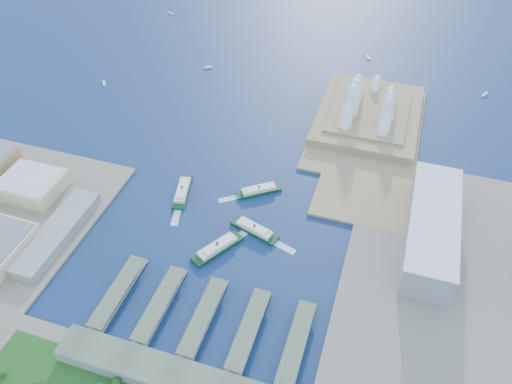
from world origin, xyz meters
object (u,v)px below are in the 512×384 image
(ferry_b, at_px, (259,189))
(opera_house, at_px, (371,99))
(ferry_d, at_px, (255,228))
(toaster_building, at_px, (431,228))
(ferry_a, at_px, (182,190))
(ferry_c, at_px, (217,246))

(ferry_b, bearing_deg, opera_house, 116.23)
(ferry_b, bearing_deg, ferry_d, -22.58)
(ferry_b, distance_m, ferry_d, 60.43)
(toaster_building, relative_size, ferry_a, 2.85)
(toaster_building, bearing_deg, ferry_c, -159.30)
(ferry_d, bearing_deg, ferry_b, 31.24)
(ferry_d, bearing_deg, ferry_a, 89.97)
(opera_house, xyz_separation_m, ferry_b, (-95.39, -181.12, -27.18))
(ferry_a, relative_size, ferry_d, 1.02)
(ferry_b, relative_size, ferry_d, 0.95)
(ferry_c, distance_m, ferry_d, 44.70)
(opera_house, relative_size, ferry_a, 3.31)
(ferry_b, bearing_deg, ferry_a, -106.79)
(ferry_d, bearing_deg, toaster_building, -59.07)
(ferry_a, height_order, ferry_d, ferry_a)
(opera_house, relative_size, ferry_b, 3.53)
(opera_house, bearing_deg, toaster_building, -65.77)
(ferry_b, height_order, ferry_d, ferry_d)
(toaster_building, xyz_separation_m, ferry_c, (-198.87, -75.14, -15.12))
(ferry_b, bearing_deg, ferry_c, -44.15)
(ferry_a, bearing_deg, ferry_c, -57.42)
(toaster_building, bearing_deg, ferry_a, -178.00)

